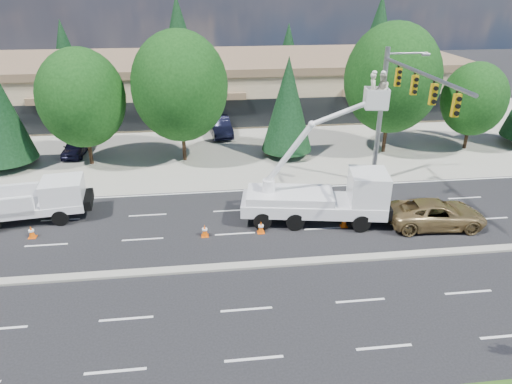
{
  "coord_description": "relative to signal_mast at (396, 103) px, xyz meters",
  "views": [
    {
      "loc": [
        -1.41,
        -18.57,
        12.74
      ],
      "look_at": [
        1.19,
        3.39,
        2.4
      ],
      "focal_mm": 32.0,
      "sensor_mm": 36.0,
      "label": 1
    }
  ],
  "objects": [
    {
      "name": "traffic_cone_d",
      "position": [
        -3.83,
        -3.74,
        -5.72
      ],
      "size": [
        0.4,
        0.4,
        0.7
      ],
      "color": "#F35807",
      "rests_on": "ground"
    },
    {
      "name": "traffic_cone_b",
      "position": [
        -11.68,
        -3.88,
        -5.72
      ],
      "size": [
        0.4,
        0.4,
        0.7
      ],
      "color": "#F35807",
      "rests_on": "ground"
    },
    {
      "name": "parked_car_west",
      "position": [
        -21.65,
        10.14,
        -5.39
      ],
      "size": [
        1.77,
        3.97,
        1.33
      ],
      "primitive_type": "imported",
      "rotation": [
        0.0,
        0.0,
        -0.05
      ],
      "color": "black",
      "rests_on": "ground"
    },
    {
      "name": "tree_back_d",
      "position": [
        11.97,
        34.96,
        -0.09
      ],
      "size": [
        5.64,
        5.64,
        11.12
      ],
      "color": "#332114",
      "rests_on": "ground"
    },
    {
      "name": "tree_front_c",
      "position": [
        -20.03,
        7.96,
        -1.03
      ],
      "size": [
        6.19,
        6.19,
        8.59
      ],
      "color": "#332114",
      "rests_on": "ground"
    },
    {
      "name": "parked_car_east",
      "position": [
        -10.03,
        13.96,
        -5.24
      ],
      "size": [
        2.3,
        5.11,
        1.63
      ],
      "primitive_type": "imported",
      "rotation": [
        0.0,
        0.0,
        0.12
      ],
      "color": "black",
      "rests_on": "ground"
    },
    {
      "name": "bucket_truck",
      "position": [
        -4.63,
        -2.99,
        -4.18
      ],
      "size": [
        8.67,
        3.76,
        8.61
      ],
      "rotation": [
        0.0,
        0.0,
        -0.17
      ],
      "color": "white",
      "rests_on": "ground"
    },
    {
      "name": "tree_back_a",
      "position": [
        -28.03,
        34.96,
        -1.52
      ],
      "size": [
        4.29,
        4.29,
        8.46
      ],
      "color": "#332114",
      "rests_on": "ground"
    },
    {
      "name": "ground",
      "position": [
        -10.03,
        -7.04,
        -6.06
      ],
      "size": [
        140.0,
        140.0,
        0.0
      ],
      "primitive_type": "plane",
      "color": "black",
      "rests_on": "ground"
    },
    {
      "name": "tree_back_c",
      "position": [
        -0.03,
        34.96,
        -1.91
      ],
      "size": [
        3.93,
        3.93,
        7.74
      ],
      "color": "#332114",
      "rests_on": "ground"
    },
    {
      "name": "concrete_apron",
      "position": [
        -10.03,
        12.96,
        -6.05
      ],
      "size": [
        140.0,
        22.0,
        0.01
      ],
      "primitive_type": "cube",
      "color": "#98978A",
      "rests_on": "ground"
    },
    {
      "name": "tree_back_b",
      "position": [
        -14.03,
        34.96,
        -0.07
      ],
      "size": [
        5.66,
        5.66,
        11.16
      ],
      "color": "#332114",
      "rests_on": "ground"
    },
    {
      "name": "signal_mast",
      "position": [
        0.0,
        0.0,
        0.0
      ],
      "size": [
        2.76,
        10.16,
        9.0
      ],
      "color": "gray",
      "rests_on": "ground"
    },
    {
      "name": "utility_pickup",
      "position": [
        -21.19,
        -0.79,
        -5.09
      ],
      "size": [
        6.35,
        2.97,
        2.35
      ],
      "rotation": [
        0.0,
        0.0,
        0.12
      ],
      "color": "white",
      "rests_on": "ground"
    },
    {
      "name": "strip_mall",
      "position": [
        -10.03,
        22.93,
        -3.23
      ],
      "size": [
        50.4,
        15.4,
        5.5
      ],
      "color": "tan",
      "rests_on": "ground"
    },
    {
      "name": "minivan",
      "position": [
        1.32,
        -4.24,
        -5.3
      ],
      "size": [
        5.63,
        2.91,
        1.52
      ],
      "primitive_type": "imported",
      "rotation": [
        0.0,
        0.0,
        1.5
      ],
      "color": "#977B49",
      "rests_on": "ground"
    },
    {
      "name": "traffic_cone_c",
      "position": [
        -8.59,
        -3.87,
        -5.72
      ],
      "size": [
        0.4,
        0.4,
        0.7
      ],
      "color": "#F35807",
      "rests_on": "ground"
    },
    {
      "name": "tree_front_d",
      "position": [
        -13.03,
        7.96,
        -0.37
      ],
      "size": [
        7.0,
        7.0,
        9.71
      ],
      "color": "#332114",
      "rests_on": "ground"
    },
    {
      "name": "road_median",
      "position": [
        -10.03,
        -7.04,
        -6.0
      ],
      "size": [
        120.0,
        0.55,
        0.12
      ],
      "primitive_type": "cube",
      "color": "#98978A",
      "rests_on": "ground"
    },
    {
      "name": "tree_front_g",
      "position": [
        9.97,
        7.96,
        -1.95
      ],
      "size": [
        5.06,
        5.06,
        7.02
      ],
      "color": "#332114",
      "rests_on": "ground"
    },
    {
      "name": "tree_front_e",
      "position": [
        -5.03,
        7.96,
        -1.92
      ],
      "size": [
        3.91,
        3.91,
        7.72
      ],
      "color": "#332114",
      "rests_on": "ground"
    },
    {
      "name": "traffic_cone_a",
      "position": [
        -21.0,
        -2.92,
        -5.72
      ],
      "size": [
        0.4,
        0.4,
        0.7
      ],
      "color": "#F35807",
      "rests_on": "ground"
    },
    {
      "name": "tree_front_f",
      "position": [
        2.97,
        7.96,
        -0.16
      ],
      "size": [
        7.26,
        7.26,
        10.07
      ],
      "color": "#332114",
      "rests_on": "ground"
    }
  ]
}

